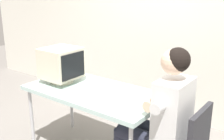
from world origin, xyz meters
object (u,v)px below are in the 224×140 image
(crt_monitor, at_px, (61,64))
(desk, at_px, (94,95))
(keyboard, at_px, (90,87))
(person_seated, at_px, (159,115))

(crt_monitor, bearing_deg, desk, 2.56)
(keyboard, relative_size, person_seated, 0.32)
(crt_monitor, xyz_separation_m, keyboard, (0.36, 0.03, -0.19))
(crt_monitor, distance_m, person_seated, 1.21)
(keyboard, bearing_deg, person_seated, -3.61)
(crt_monitor, bearing_deg, person_seated, -0.97)
(keyboard, bearing_deg, desk, -10.00)
(desk, xyz_separation_m, keyboard, (-0.07, 0.01, 0.07))
(person_seated, bearing_deg, crt_monitor, 179.03)
(desk, relative_size, person_seated, 1.08)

